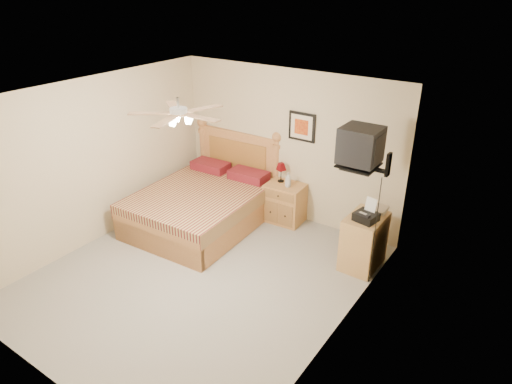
% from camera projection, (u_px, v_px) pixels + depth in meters
% --- Properties ---
extents(floor, '(4.50, 4.50, 0.00)m').
position_uv_depth(floor, '(201.00, 276.00, 6.33)').
color(floor, gray).
rests_on(floor, ground).
extents(ceiling, '(4.00, 4.50, 0.04)m').
position_uv_depth(ceiling, '(190.00, 97.00, 5.25)').
color(ceiling, white).
rests_on(ceiling, ground).
extents(wall_back, '(4.00, 0.04, 2.50)m').
position_uv_depth(wall_back, '(287.00, 145.00, 7.47)').
color(wall_back, beige).
rests_on(wall_back, ground).
extents(wall_front, '(4.00, 0.04, 2.50)m').
position_uv_depth(wall_front, '(31.00, 284.00, 4.12)').
color(wall_front, beige).
rests_on(wall_front, ground).
extents(wall_left, '(0.04, 4.50, 2.50)m').
position_uv_depth(wall_left, '(95.00, 162.00, 6.81)').
color(wall_left, beige).
rests_on(wall_left, ground).
extents(wall_right, '(0.04, 4.50, 2.50)m').
position_uv_depth(wall_right, '(340.00, 242.00, 4.77)').
color(wall_right, beige).
rests_on(wall_right, ground).
extents(bed, '(1.81, 2.32, 1.45)m').
position_uv_depth(bed, '(200.00, 185.00, 7.33)').
color(bed, '#B46F3C').
rests_on(bed, ground).
extents(nightstand, '(0.64, 0.50, 0.67)m').
position_uv_depth(nightstand, '(285.00, 203.00, 7.61)').
color(nightstand, '#9F602F').
rests_on(nightstand, ground).
extents(table_lamp, '(0.23, 0.23, 0.33)m').
position_uv_depth(table_lamp, '(281.00, 172.00, 7.52)').
color(table_lamp, '#5A060B').
rests_on(table_lamp, nightstand).
extents(lotion_bottle, '(0.11, 0.11, 0.25)m').
position_uv_depth(lotion_bottle, '(288.00, 180.00, 7.35)').
color(lotion_bottle, silver).
rests_on(lotion_bottle, nightstand).
extents(framed_picture, '(0.46, 0.04, 0.46)m').
position_uv_depth(framed_picture, '(302.00, 127.00, 7.15)').
color(framed_picture, black).
rests_on(framed_picture, wall_back).
extents(dresser, '(0.48, 0.68, 0.79)m').
position_uv_depth(dresser, '(364.00, 241.00, 6.40)').
color(dresser, tan).
rests_on(dresser, ground).
extents(fax_machine, '(0.33, 0.35, 0.30)m').
position_uv_depth(fax_machine, '(367.00, 211.00, 6.07)').
color(fax_machine, black).
rests_on(fax_machine, dresser).
extents(magazine_lower, '(0.22, 0.29, 0.03)m').
position_uv_depth(magazine_lower, '(372.00, 209.00, 6.42)').
color(magazine_lower, '#AC9E8A').
rests_on(magazine_lower, dresser).
extents(magazine_upper, '(0.22, 0.29, 0.02)m').
position_uv_depth(magazine_upper, '(372.00, 207.00, 6.41)').
color(magazine_upper, gray).
rests_on(magazine_upper, magazine_lower).
extents(wall_tv, '(0.56, 0.46, 0.58)m').
position_uv_depth(wall_tv, '(372.00, 150.00, 5.65)').
color(wall_tv, black).
rests_on(wall_tv, wall_right).
extents(ceiling_fan, '(1.14, 1.14, 0.28)m').
position_uv_depth(ceiling_fan, '(179.00, 113.00, 5.17)').
color(ceiling_fan, white).
rests_on(ceiling_fan, ceiling).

